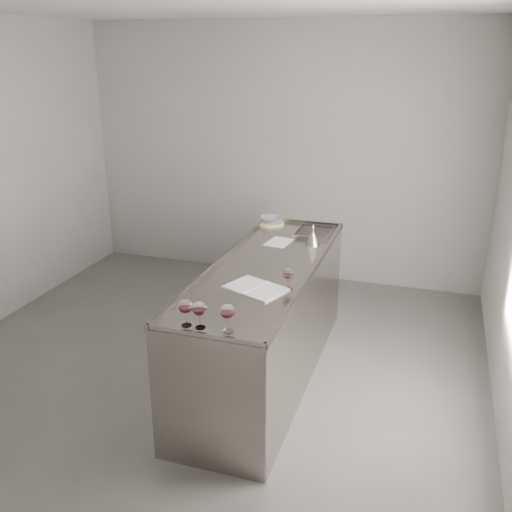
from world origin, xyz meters
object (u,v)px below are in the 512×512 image
(wine_glass_left, at_px, (200,309))
(wine_glass_small, at_px, (288,274))
(wine_funnel, at_px, (313,239))
(notebook, at_px, (256,288))
(ceramic_bowl, at_px, (271,219))
(counter, at_px, (265,322))
(wine_glass_right, at_px, (228,312))
(wine_glass_middle, at_px, (186,307))

(wine_glass_left, xyz_separation_m, wine_glass_small, (0.35, 0.71, -0.01))
(wine_glass_left, xyz_separation_m, wine_funnel, (0.30, 1.68, -0.07))
(notebook, height_order, ceramic_bowl, ceramic_bowl)
(counter, bearing_deg, wine_glass_right, -84.58)
(counter, height_order, wine_glass_middle, wine_glass_middle)
(notebook, distance_m, wine_funnel, 1.05)
(notebook, relative_size, ceramic_bowl, 2.34)
(wine_glass_middle, relative_size, notebook, 0.37)
(counter, bearing_deg, notebook, -81.71)
(wine_glass_left, distance_m, wine_glass_middle, 0.09)
(notebook, xyz_separation_m, wine_funnel, (0.17, 1.03, 0.05))
(wine_glass_right, relative_size, wine_funnel, 0.97)
(wine_glass_middle, distance_m, notebook, 0.70)
(wine_glass_left, relative_size, wine_funnel, 0.93)
(wine_glass_middle, relative_size, wine_funnel, 0.93)
(wine_glass_right, relative_size, notebook, 0.38)
(counter, xyz_separation_m, wine_glass_middle, (-0.16, -1.08, 0.59))
(wine_glass_left, relative_size, ceramic_bowl, 0.85)
(wine_glass_left, distance_m, wine_glass_small, 0.79)
(counter, height_order, wine_glass_small, wine_glass_small)
(wine_glass_right, height_order, notebook, wine_glass_right)
(counter, bearing_deg, wine_glass_left, -93.92)
(wine_glass_middle, distance_m, ceramic_bowl, 2.16)
(wine_glass_left, height_order, wine_glass_right, wine_glass_right)
(wine_glass_middle, height_order, wine_glass_small, wine_glass_middle)
(wine_glass_left, relative_size, notebook, 0.37)
(wine_glass_right, bearing_deg, counter, 95.42)
(counter, relative_size, notebook, 5.13)
(counter, xyz_separation_m, notebook, (0.06, -0.43, 0.47))
(wine_glass_small, height_order, wine_funnel, wine_funnel)
(notebook, bearing_deg, wine_glass_middle, -86.89)
(notebook, bearing_deg, counter, 120.63)
(wine_glass_small, xyz_separation_m, wine_funnel, (-0.05, 0.97, -0.06))
(notebook, bearing_deg, wine_glass_left, -79.54)
(counter, distance_m, wine_funnel, 0.83)
(wine_funnel, bearing_deg, counter, -110.80)
(ceramic_bowl, xyz_separation_m, wine_funnel, (0.50, -0.48, 0.01))
(counter, relative_size, ceramic_bowl, 11.98)
(wine_glass_right, relative_size, ceramic_bowl, 0.89)
(wine_glass_small, bearing_deg, wine_glass_left, -116.09)
(wine_glass_left, height_order, wine_glass_middle, same)
(counter, xyz_separation_m, wine_funnel, (0.23, 0.60, 0.52))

